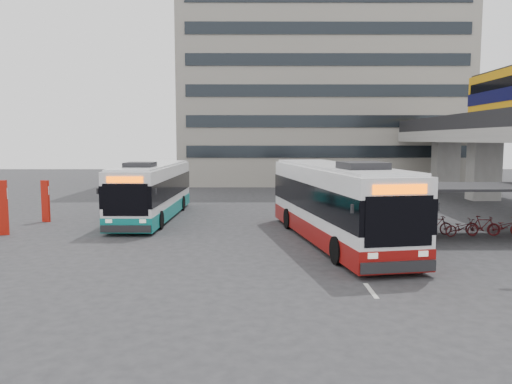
{
  "coord_description": "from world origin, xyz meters",
  "views": [
    {
      "loc": [
        -1.2,
        -21.41,
        4.78
      ],
      "look_at": [
        -1.12,
        5.04,
        2.0
      ],
      "focal_mm": 35.0,
      "sensor_mm": 36.0,
      "label": 1
    }
  ],
  "objects": [
    {
      "name": "bus_teal",
      "position": [
        -7.39,
        8.8,
        1.65
      ],
      "size": [
        2.88,
        12.08,
        3.55
      ],
      "rotation": [
        0.0,
        0.0,
        -0.02
      ],
      "color": "white",
      "rests_on": "ground"
    },
    {
      "name": "sign_totem_mid",
      "position": [
        -13.87,
        3.38,
        1.43
      ],
      "size": [
        0.6,
        0.25,
        2.77
      ],
      "rotation": [
        0.0,
        0.0,
        0.14
      ],
      "color": "#AE150A",
      "rests_on": "ground"
    },
    {
      "name": "pedestrian",
      "position": [
        -7.42,
        3.88,
        0.91
      ],
      "size": [
        0.49,
        0.7,
        1.82
      ],
      "primitive_type": "imported",
      "rotation": [
        0.0,
        0.0,
        1.49
      ],
      "color": "black",
      "rests_on": "ground"
    },
    {
      "name": "ground",
      "position": [
        0.0,
        0.0,
        0.0
      ],
      "size": [
        120.0,
        120.0,
        0.0
      ],
      "primitive_type": "plane",
      "color": "#28282B",
      "rests_on": "ground"
    },
    {
      "name": "road_markings",
      "position": [
        2.5,
        -3.0,
        0.01
      ],
      "size": [
        0.15,
        7.6,
        0.01
      ],
      "color": "beige",
      "rests_on": "ground"
    },
    {
      "name": "sign_totem_north",
      "position": [
        -13.38,
        7.43,
        1.26
      ],
      "size": [
        0.52,
        0.3,
        2.44
      ],
      "rotation": [
        0.0,
        0.0,
        -0.31
      ],
      "color": "#AE150A",
      "rests_on": "ground"
    },
    {
      "name": "office_block",
      "position": [
        6.0,
        36.0,
        12.5
      ],
      "size": [
        30.0,
        15.0,
        25.0
      ],
      "primitive_type": "cube",
      "color": "gray",
      "rests_on": "ground"
    },
    {
      "name": "bike_shelter",
      "position": [
        8.47,
        3.0,
        1.3
      ],
      "size": [
        10.0,
        4.0,
        2.54
      ],
      "color": "#595B60",
      "rests_on": "ground"
    },
    {
      "name": "bus_main",
      "position": [
        2.57,
        1.73,
        1.81
      ],
      "size": [
        5.08,
        13.45,
        3.89
      ],
      "rotation": [
        0.0,
        0.0,
        0.17
      ],
      "color": "white",
      "rests_on": "ground"
    }
  ]
}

